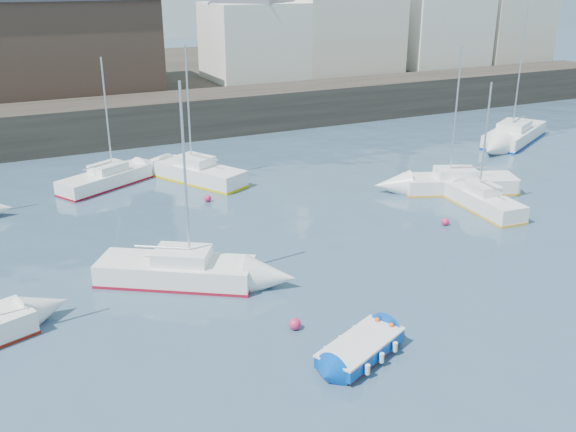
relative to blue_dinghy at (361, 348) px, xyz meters
name	(u,v)px	position (x,y,z in m)	size (l,w,h in m)	color
water	(463,391)	(1.83, -2.87, -0.35)	(220.00, 220.00, 0.00)	#2D4760
quay_wall	(154,118)	(1.83, 32.13, 1.15)	(90.00, 5.00, 3.00)	#28231E
land_strip	(106,84)	(1.83, 50.13, 1.05)	(90.00, 32.00, 2.80)	#28231E
bldg_east_a	(340,6)	(21.83, 39.13, 8.46)	(13.36, 13.36, 11.80)	beige
bldg_east_b	(438,14)	(32.83, 38.63, 7.52)	(11.88, 11.88, 9.95)	white
bldg_east_c	(507,6)	(41.83, 38.63, 8.02)	(11.14, 11.14, 10.95)	beige
bldg_east_d	(253,26)	(12.83, 38.63, 7.02)	(11.14, 11.14, 8.95)	white
warehouse	(48,42)	(-4.17, 40.13, 6.27)	(16.40, 10.40, 7.60)	#3D2D26
blue_dinghy	(361,348)	(0.00, 0.00, 0.00)	(3.56, 2.63, 0.62)	maroon
sailboat_b	(177,270)	(-3.76, 7.89, 0.18)	(6.36, 5.12, 8.09)	white
sailboat_c	(484,201)	(13.19, 8.97, 0.16)	(2.04, 5.15, 6.62)	white
sailboat_d	(459,183)	(14.10, 12.00, 0.15)	(6.67, 4.30, 8.13)	white
sailboat_f	(199,173)	(1.31, 20.22, 0.21)	(4.55, 6.28, 7.90)	white
sailboat_g	(514,134)	(25.42, 19.35, 0.21)	(7.93, 5.84, 9.73)	white
sailboat_h	(106,179)	(-3.87, 21.72, 0.13)	(5.90, 4.34, 7.36)	white
buoy_near	(295,329)	(-1.12, 2.54, -0.35)	(0.43, 0.43, 0.43)	#D62257
buoy_mid	(445,225)	(10.00, 8.12, -0.35)	(0.38, 0.38, 0.38)	#D62257
buoy_far	(208,201)	(0.59, 16.61, -0.35)	(0.40, 0.40, 0.40)	#D62257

